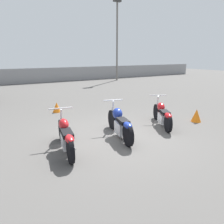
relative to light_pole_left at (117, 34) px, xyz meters
name	(u,v)px	position (x,y,z in m)	size (l,w,h in m)	color
ground_plane	(119,136)	(-8.18, -12.89, -4.26)	(60.00, 60.00, 0.00)	#514F4C
fence_back	(24,76)	(-8.18, 1.71, -3.63)	(40.00, 0.04, 1.27)	gray
light_pole_left	(117,34)	(0.00, 0.00, 0.00)	(0.70, 0.35, 7.18)	slate
motorcycle_slot_0	(66,136)	(-9.88, -13.09, -3.86)	(0.69, 1.97, 0.97)	black
motorcycle_slot_1	(120,123)	(-8.19, -12.95, -3.85)	(0.81, 2.05, 0.98)	black
motorcycle_slot_2	(162,115)	(-6.38, -12.81, -3.88)	(1.08, 1.81, 0.94)	black
traffic_cone_near	(57,107)	(-8.86, -9.14, -4.06)	(0.34, 0.34, 0.41)	orange
traffic_cone_far	(196,115)	(-5.01, -13.12, -4.03)	(0.36, 0.36, 0.46)	orange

